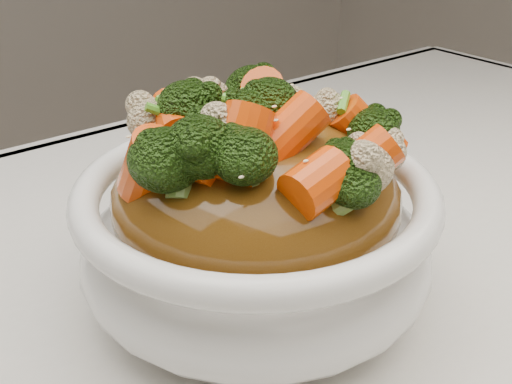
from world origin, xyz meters
TOP-DOWN VIEW (x-y plane):
  - tablecloth at (0.00, 0.00)m, footprint 1.20×0.80m
  - bowl at (-0.04, 0.06)m, footprint 0.25×0.25m
  - sauce_base at (-0.04, 0.06)m, footprint 0.20×0.20m
  - carrots at (-0.04, 0.06)m, footprint 0.20×0.20m
  - broccoli at (-0.04, 0.06)m, footprint 0.20×0.20m
  - cauliflower at (-0.04, 0.06)m, footprint 0.20×0.20m
  - scallions at (-0.04, 0.06)m, footprint 0.15×0.15m
  - sesame_seeds at (-0.04, 0.06)m, footprint 0.18×0.18m

SIDE VIEW (x-z plane):
  - tablecloth at x=0.00m, z-range 0.71..0.75m
  - bowl at x=-0.04m, z-range 0.75..0.84m
  - sauce_base at x=-0.04m, z-range 0.78..0.87m
  - cauliflower at x=-0.04m, z-range 0.87..0.91m
  - broccoli at x=-0.04m, z-range 0.87..0.91m
  - carrots at x=-0.04m, z-range 0.86..0.92m
  - scallions at x=-0.04m, z-range 0.88..0.90m
  - sesame_seeds at x=-0.04m, z-range 0.89..0.89m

